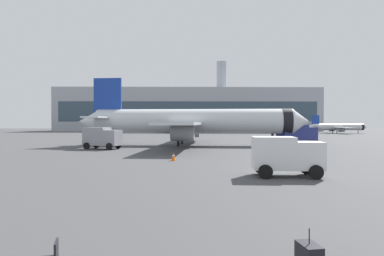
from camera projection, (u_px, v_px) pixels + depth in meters
The scene contains 8 objects.
airplane_at_gate at pixel (192, 122), 50.38m from camera, with size 35.77×32.33×10.50m.
airplane_taxiing at pixel (338, 127), 106.90m from camera, with size 20.18×18.18×5.93m.
service_truck at pixel (102, 137), 43.63m from camera, with size 5.24×3.69×2.90m.
fuel_truck at pixel (296, 134), 50.14m from camera, with size 6.46×4.26×3.20m.
cargo_van at pixel (286, 154), 21.32m from camera, with size 4.56×2.67×2.60m.
safety_cone_near at pixel (266, 159), 27.90m from camera, with size 0.44×0.44×0.77m.
safety_cone_mid at pixel (173, 156), 30.23m from camera, with size 0.44×0.44×0.79m.
terminal_building at pixel (189, 110), 140.50m from camera, with size 107.96×21.85×29.67m.
Camera 1 is at (-0.22, -2.65, 3.51)m, focal length 30.67 mm.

